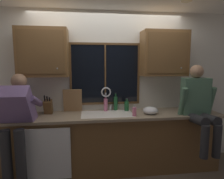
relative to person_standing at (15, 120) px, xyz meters
name	(u,v)px	position (x,y,z in m)	size (l,w,h in m)	color
back_wall	(107,88)	(1.28, 0.67, 0.31)	(5.83, 0.12, 2.55)	silver
ceiling_downlight_right	(187,1)	(2.31, 0.01, 1.58)	(0.14, 0.14, 0.01)	#FFEAB2
window_glass	(105,74)	(1.24, 0.61, 0.56)	(1.10, 0.02, 0.95)	black
window_frame_top	(105,44)	(1.24, 0.60, 1.06)	(1.17, 0.02, 0.04)	brown
window_frame_bottom	(105,103)	(1.24, 0.60, 0.07)	(1.17, 0.02, 0.04)	brown
window_frame_left	(70,74)	(0.68, 0.60, 0.56)	(0.04, 0.02, 0.95)	brown
window_frame_right	(139,74)	(1.81, 0.60, 0.56)	(0.04, 0.02, 0.95)	brown
window_mullion_center	(105,74)	(1.24, 0.59, 0.56)	(0.02, 0.02, 0.95)	brown
lower_cabinet_run	(109,143)	(1.28, 0.32, -0.52)	(3.43, 0.58, 0.88)	brown
countertop	(110,115)	(1.28, 0.30, -0.06)	(3.49, 0.62, 0.04)	gray
dishwasher_front	(49,154)	(0.40, 0.01, -0.50)	(0.60, 0.02, 0.74)	white
upper_cabinet_left	(43,53)	(0.30, 0.44, 0.90)	(0.73, 0.36, 0.72)	brown
upper_cabinet_right	(164,54)	(2.19, 0.44, 0.90)	(0.73, 0.36, 0.72)	brown
sink	(107,120)	(1.24, 0.31, -0.14)	(0.80, 0.46, 0.21)	white
faucet	(106,96)	(1.25, 0.49, 0.21)	(0.18, 0.09, 0.40)	silver
person_standing	(15,120)	(0.00, 0.00, 0.00)	(0.53, 0.69, 1.56)	#262628
person_sitting_on_counter	(199,104)	(2.59, 0.04, 0.14)	(0.54, 0.62, 1.26)	#262628
knife_block	(48,107)	(0.34, 0.44, 0.07)	(0.12, 0.18, 0.32)	brown
cutting_board	(73,101)	(0.71, 0.52, 0.14)	(0.30, 0.02, 0.38)	#997047
mixing_bowl	(150,110)	(1.91, 0.23, 0.01)	(0.24, 0.24, 0.12)	silver
soap_dispenser	(134,111)	(1.64, 0.14, 0.03)	(0.06, 0.07, 0.18)	pink
bottle_green_glass	(116,103)	(1.41, 0.55, 0.08)	(0.07, 0.07, 0.29)	#1E592D
bottle_tall_clear	(127,106)	(1.59, 0.48, 0.04)	(0.07, 0.07, 0.21)	#1E592D
bottle_amber_small	(106,104)	(1.24, 0.50, 0.07)	(0.06, 0.06, 0.27)	pink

